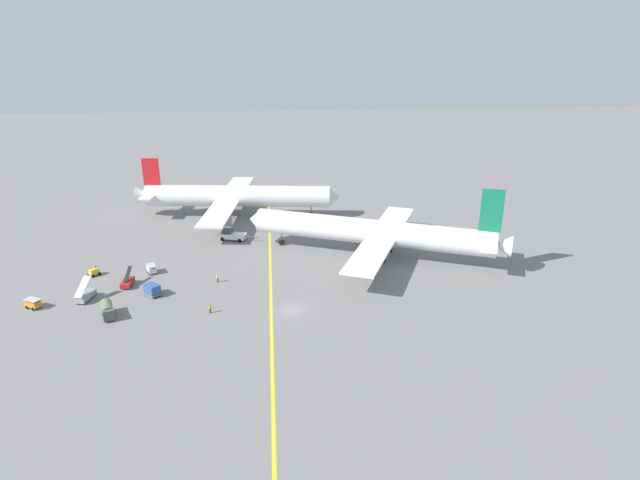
{
  "coord_description": "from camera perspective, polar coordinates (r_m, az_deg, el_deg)",
  "views": [
    {
      "loc": [
        -5.26,
        -84.23,
        43.68
      ],
      "look_at": [
        8.08,
        23.92,
        4.0
      ],
      "focal_mm": 30.3,
      "sensor_mm": 36.0,
      "label": 1
    }
  ],
  "objects": [
    {
      "name": "gse_stair_truck_yellow",
      "position": [
        106.81,
        -23.58,
        -5.32
      ],
      "size": [
        3.08,
        4.92,
        4.06
      ],
      "color": "gray",
      "rests_on": "ground"
    },
    {
      "name": "gse_gpu_cart_small",
      "position": [
        117.13,
        -22.76,
        -3.12
      ],
      "size": [
        2.61,
        2.62,
        1.9
      ],
      "color": "gold",
      "rests_on": "ground"
    },
    {
      "name": "gse_fuel_bowser_stubby",
      "position": [
        98.86,
        -21.54,
        -6.87
      ],
      "size": [
        3.37,
        5.25,
        2.4
      ],
      "color": "#666B4C",
      "rests_on": "ground"
    },
    {
      "name": "gse_baggage_cart_near_cluster",
      "position": [
        114.35,
        -17.36,
        -2.95
      ],
      "size": [
        2.48,
        3.12,
        1.71
      ],
      "color": "silver",
      "rests_on": "ground"
    },
    {
      "name": "taxiway_stripe",
      "position": [
        103.88,
        -5.23,
        -4.94
      ],
      "size": [
        3.9,
        119.97,
        0.01
      ],
      "primitive_type": "cube",
      "rotation": [
        0.0,
        0.0,
        -0.03
      ],
      "color": "yellow",
      "rests_on": "ground"
    },
    {
      "name": "gse_baggage_cart_trailing",
      "position": [
        107.69,
        -28.05,
        -5.94
      ],
      "size": [
        3.15,
        2.75,
        1.71
      ],
      "color": "orange",
      "rests_on": "ground"
    },
    {
      "name": "ground_crew_ramp_agent_by_cones",
      "position": [
        106.96,
        -10.78,
        -3.94
      ],
      "size": [
        0.36,
        0.5,
        1.74
      ],
      "color": "#2D3351",
      "rests_on": "ground"
    },
    {
      "name": "airliner_being_pushed",
      "position": [
        116.83,
        5.62,
        0.82
      ],
      "size": [
        54.08,
        42.7,
        16.97
      ],
      "color": "white",
      "rests_on": "ground"
    },
    {
      "name": "ground_plane",
      "position": [
        95.03,
        -3.09,
        -7.39
      ],
      "size": [
        600.0,
        600.0,
        0.0
      ],
      "primitive_type": "plane",
      "color": "slate"
    },
    {
      "name": "airliner_at_gate_left",
      "position": [
        145.65,
        -8.86,
        4.58
      ],
      "size": [
        54.4,
        49.2,
        15.58
      ],
      "color": "silver",
      "rests_on": "ground"
    },
    {
      "name": "pushback_tug",
      "position": [
        129.12,
        -9.26,
        0.52
      ],
      "size": [
        9.14,
        4.71,
        2.82
      ],
      "color": "white",
      "rests_on": "ground"
    },
    {
      "name": "gse_belt_loader_portside",
      "position": [
        109.88,
        -19.66,
        -4.19
      ],
      "size": [
        2.05,
        4.98,
        3.02
      ],
      "color": "red",
      "rests_on": "ground"
    },
    {
      "name": "gse_container_dolly_flat",
      "position": [
        104.25,
        -17.31,
        -5.03
      ],
      "size": [
        3.78,
        3.85,
        2.15
      ],
      "color": "slate",
      "rests_on": "ground"
    },
    {
      "name": "ground_crew_marshaller_foreground",
      "position": [
        95.44,
        -11.53,
        -7.1
      ],
      "size": [
        0.5,
        0.36,
        1.64
      ],
      "color": "black",
      "rests_on": "ground"
    }
  ]
}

